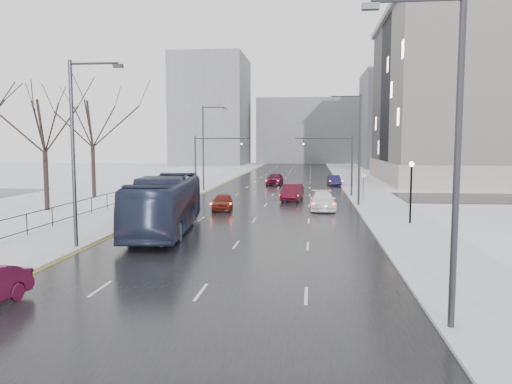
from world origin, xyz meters
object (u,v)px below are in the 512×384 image
(mast_signal_left, at_px, (205,158))
(streetlight_r_near, at_px, (450,146))
(mast_signal_right, at_px, (342,158))
(lamppost_r_mid, at_px, (411,183))
(sedan_center_far, at_px, (275,179))
(sedan_right_distant, at_px, (334,180))
(tree_park_e, at_px, (94,198))
(sedan_right_far, at_px, (323,201))
(streetlight_l_near, at_px, (77,145))
(bus, at_px, (165,204))
(tree_park_d, at_px, (47,211))
(no_uturn_sign, at_px, (363,178))
(sedan_right_near, at_px, (292,192))
(streetlight_r_mid, at_px, (357,144))
(sedan_center_near, at_px, (222,202))
(streetlight_l_far, at_px, (205,144))

(mast_signal_left, bearing_deg, streetlight_r_near, -67.82)
(mast_signal_right, bearing_deg, lamppost_r_mid, -78.46)
(sedan_center_far, bearing_deg, sedan_right_distant, 3.57)
(tree_park_e, bearing_deg, sedan_right_far, -15.83)
(streetlight_l_near, height_order, sedan_center_far, streetlight_l_near)
(bus, xyz_separation_m, sedan_center_far, (4.33, 36.59, -0.96))
(tree_park_d, xyz_separation_m, lamppost_r_mid, (28.80, -4.00, 2.94))
(tree_park_d, xyz_separation_m, sedan_right_distant, (25.00, 27.95, 0.73))
(mast_signal_right, relative_size, no_uturn_sign, 2.41)
(tree_park_e, distance_m, bus, 22.74)
(mast_signal_right, xyz_separation_m, sedan_center_far, (-8.09, 14.09, -3.24))
(sedan_right_near, relative_size, sedan_right_far, 0.94)
(tree_park_e, xyz_separation_m, mast_signal_right, (25.53, 4.00, 4.11))
(mast_signal_left, bearing_deg, sedan_right_distant, 43.84)
(sedan_right_near, bearing_deg, no_uturn_sign, 7.49)
(mast_signal_right, xyz_separation_m, no_uturn_sign, (1.87, -4.00, -1.81))
(streetlight_r_mid, distance_m, lamppost_r_mid, 10.73)
(tree_park_e, xyz_separation_m, streetlight_l_near, (10.03, -24.00, 5.62))
(tree_park_d, bearing_deg, streetlight_r_near, -42.75)
(streetlight_r_mid, distance_m, sedan_right_far, 6.27)
(streetlight_r_mid, bearing_deg, streetlight_l_near, -129.24)
(tree_park_d, height_order, mast_signal_left, mast_signal_left)
(tree_park_d, height_order, mast_signal_right, mast_signal_right)
(streetlight_r_mid, xyz_separation_m, sedan_center_far, (-8.93, 22.09, -4.75))
(sedan_center_near, bearing_deg, tree_park_d, -176.88)
(mast_signal_right, relative_size, sedan_right_near, 1.32)
(streetlight_r_near, bearing_deg, no_uturn_sign, 88.26)
(lamppost_r_mid, bearing_deg, streetlight_l_near, -152.45)
(streetlight_l_near, height_order, no_uturn_sign, streetlight_l_near)
(tree_park_d, relative_size, sedan_center_near, 3.06)
(streetlight_l_far, distance_m, sedan_right_far, 20.34)
(no_uturn_sign, relative_size, sedan_right_near, 0.55)
(sedan_right_near, bearing_deg, mast_signal_right, 45.87)
(streetlight_r_mid, relative_size, mast_signal_right, 1.54)
(sedan_center_far, bearing_deg, mast_signal_left, -110.38)
(mast_signal_right, distance_m, sedan_center_near, 16.16)
(streetlight_r_near, distance_m, sedan_center_near, 29.15)
(streetlight_l_far, distance_m, sedan_right_distant, 18.95)
(sedan_right_far, bearing_deg, tree_park_d, -172.56)
(streetlight_l_far, distance_m, no_uturn_sign, 19.41)
(streetlight_l_far, height_order, sedan_center_far, streetlight_l_far)
(tree_park_e, relative_size, no_uturn_sign, 5.00)
(tree_park_d, bearing_deg, tree_park_e, 92.29)
(sedan_right_near, height_order, sedan_right_distant, sedan_right_near)
(sedan_center_near, bearing_deg, sedan_right_distant, 61.56)
(streetlight_l_far, bearing_deg, streetlight_l_near, -90.00)
(tree_park_e, distance_m, sedan_right_distant, 31.11)
(tree_park_d, height_order, streetlight_r_mid, streetlight_r_mid)
(tree_park_e, bearing_deg, streetlight_l_near, -67.31)
(streetlight_l_near, relative_size, bus, 0.78)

